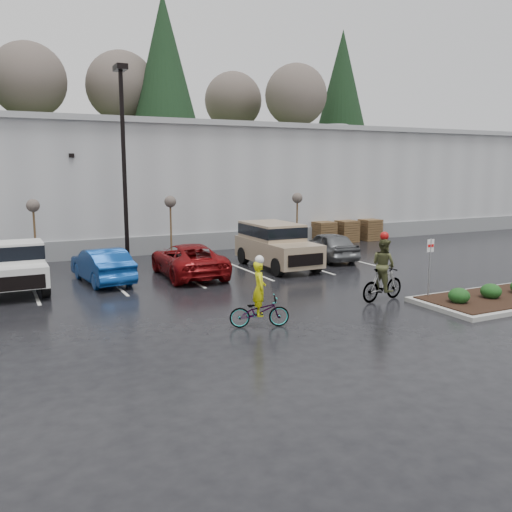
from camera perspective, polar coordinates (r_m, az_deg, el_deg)
name	(u,v)px	position (r m, az deg, el deg)	size (l,w,h in m)	color
ground	(342,315)	(17.49, 9.00, -6.13)	(120.00, 120.00, 0.00)	black
warehouse	(151,182)	(37.05, -10.99, 7.64)	(60.50, 15.50, 7.20)	#A4A6A9
wooded_ridge	(92,183)	(59.56, -16.90, 7.35)	(80.00, 25.00, 6.00)	#253B18
lamppost	(123,144)	(26.39, -13.80, 11.36)	(0.50, 1.00, 9.22)	black
sapling_west	(33,209)	(26.86, -22.40, 4.57)	(0.60, 0.60, 3.20)	#45331B
sapling_mid	(170,205)	(28.05, -9.01, 5.32)	(0.60, 0.60, 3.20)	#45331B
sapling_east	(297,201)	(31.11, 4.36, 5.79)	(0.60, 0.60, 3.20)	#45331B
pallet_stack_a	(324,233)	(33.46, 7.14, 2.46)	(1.20, 1.20, 1.35)	#45331B
pallet_stack_b	(347,231)	(34.42, 9.51, 2.60)	(1.20, 1.20, 1.35)	#45331B
pallet_stack_c	(370,230)	(35.49, 11.87, 2.73)	(1.20, 1.20, 1.35)	#45331B
shrub_a	(459,296)	(19.24, 20.59, -3.94)	(0.70, 0.70, 0.52)	#123512
shrub_b	(491,291)	(20.34, 23.50, -3.42)	(0.70, 0.70, 0.52)	#123512
fire_lane_sign	(430,261)	(19.73, 17.83, -0.52)	(0.30, 0.05, 2.20)	gray
pickup_white	(15,264)	(22.53, -24.04, -0.81)	(2.10, 5.20, 1.96)	silver
car_blue	(102,265)	(22.84, -15.90, -0.93)	(1.49, 4.27, 1.41)	navy
car_red	(188,260)	(23.39, -7.16, -0.40)	(2.34, 5.08, 1.41)	maroon
suv_tan	(277,246)	(25.11, 2.27, 1.08)	(2.20, 5.10, 2.06)	tan
car_grey	(329,246)	(27.52, 7.65, 1.07)	(1.69, 4.20, 1.43)	slate
cyclist_hivis	(259,305)	(15.84, 0.36, -5.15)	(1.86, 1.14, 2.13)	#3F3F44
cyclist_olive	(383,276)	(19.40, 13.22, -2.06)	(1.94, 0.96, 2.44)	#3F3F44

